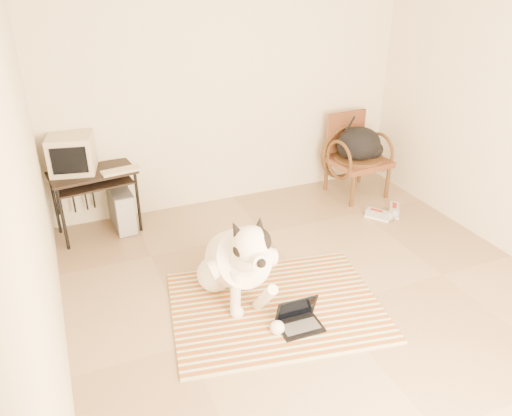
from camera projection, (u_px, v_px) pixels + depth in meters
floor at (328, 306)px, 4.06m from camera, size 4.50×4.50×0.00m
wall_back at (230, 83)px, 5.31m from camera, size 4.50×0.00×4.50m
wall_left at (30, 198)px, 2.77m from camera, size 0.00×4.50×4.50m
rug at (276, 306)px, 4.05m from camera, size 1.86×1.54×0.02m
dog at (238, 262)px, 4.01m from camera, size 0.59×1.24×0.89m
laptop at (299, 319)px, 3.80m from camera, size 0.33×0.25×0.23m
computer_desk at (93, 181)px, 4.91m from camera, size 0.86×0.55×0.67m
crt_monitor at (72, 154)px, 4.80m from camera, size 0.48×0.46×0.37m
desk_keyboard at (121, 171)px, 4.86m from camera, size 0.39×0.19×0.02m
pc_tower at (122, 209)px, 5.15m from camera, size 0.22×0.47×0.43m
rattan_chair at (355, 155)px, 5.83m from camera, size 0.67×0.65×0.94m
backpack at (360, 145)px, 5.73m from camera, size 0.57×0.44×0.39m
sneaker_left at (378, 215)px, 5.42m from camera, size 0.24×0.28×0.09m
sneaker_right at (394, 210)px, 5.51m from camera, size 0.25×0.28×0.09m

